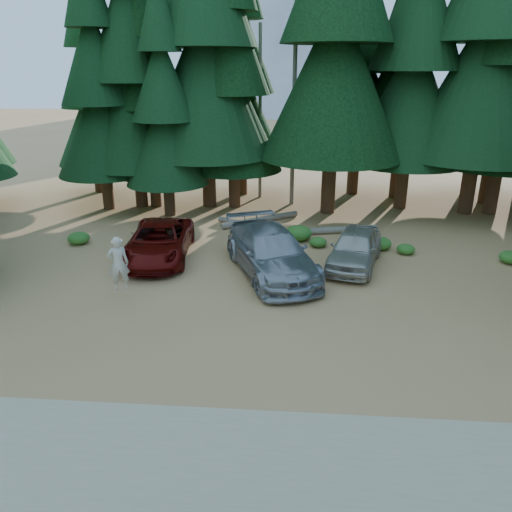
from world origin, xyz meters
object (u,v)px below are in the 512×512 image
object	(u,v)px
log_right	(326,231)
silver_minivan_center	(271,252)
log_mid	(247,225)
silver_minivan_right	(355,248)
red_pickup	(159,241)
frisbee_player	(118,263)
log_left	(260,220)

from	to	relation	value
log_right	silver_minivan_center	bearing A→B (deg)	-128.78
log_mid	log_right	distance (m)	4.03
log_right	silver_minivan_right	bearing A→B (deg)	-90.33
red_pickup	log_mid	bearing A→B (deg)	49.26
frisbee_player	log_right	xyz separation A→B (m)	(7.56, 8.03, -1.24)
silver_minivan_center	silver_minivan_right	xyz separation A→B (m)	(3.39, 1.13, -0.12)
frisbee_player	log_mid	bearing A→B (deg)	-133.17
silver_minivan_right	frisbee_player	bearing A→B (deg)	-139.47
silver_minivan_center	frisbee_player	size ratio (longest dim) A/B	3.15
red_pickup	log_left	distance (m)	6.76
frisbee_player	log_right	distance (m)	11.10
silver_minivan_right	log_left	world-z (taller)	silver_minivan_right
log_mid	silver_minivan_center	bearing A→B (deg)	-46.04
log_left	log_right	size ratio (longest dim) A/B	0.88
red_pickup	frisbee_player	xyz separation A→B (m)	(-0.25, -4.18, 0.65)
frisbee_player	silver_minivan_center	bearing A→B (deg)	-171.75
silver_minivan_right	log_right	xyz separation A→B (m)	(-0.95, 4.05, -0.60)
silver_minivan_right	log_right	distance (m)	4.20
frisbee_player	log_left	distance (m)	10.59
silver_minivan_right	log_right	world-z (taller)	silver_minivan_right
red_pickup	silver_minivan_center	bearing A→B (deg)	-20.00
frisbee_player	red_pickup	bearing A→B (deg)	-114.42
silver_minivan_center	log_left	world-z (taller)	silver_minivan_center
frisbee_player	log_mid	world-z (taller)	frisbee_player
frisbee_player	log_left	xyz separation A→B (m)	(4.21, 9.63, -1.24)
silver_minivan_center	log_mid	distance (m)	6.17
silver_minivan_center	log_right	world-z (taller)	silver_minivan_center
silver_minivan_right	frisbee_player	distance (m)	9.42
silver_minivan_center	silver_minivan_right	world-z (taller)	silver_minivan_center
log_left	log_mid	world-z (taller)	log_left
red_pickup	log_mid	distance (m)	5.73
red_pickup	log_right	bearing A→B (deg)	23.00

